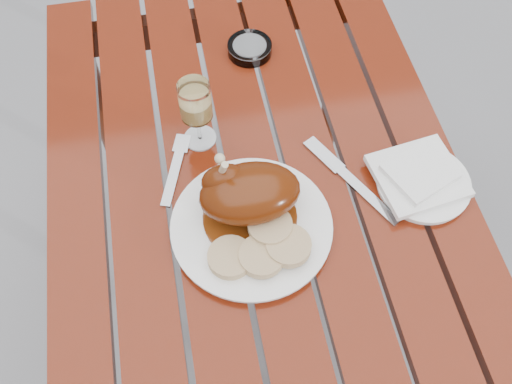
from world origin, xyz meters
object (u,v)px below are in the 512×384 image
(wine_glass, at_px, (197,114))
(ashtray, at_px, (250,48))
(dinner_plate, at_px, (252,227))
(table, at_px, (257,266))
(side_plate, at_px, (423,183))

(wine_glass, xyz_separation_m, ashtray, (0.14, 0.22, -0.06))
(ashtray, bearing_deg, dinner_plate, -100.26)
(table, relative_size, ashtray, 12.08)
(table, xyz_separation_m, ashtray, (0.05, 0.35, 0.39))
(dinner_plate, xyz_separation_m, side_plate, (0.34, 0.03, -0.00))
(dinner_plate, distance_m, side_plate, 0.34)
(table, bearing_deg, dinner_plate, -107.53)
(ashtray, bearing_deg, wine_glass, -123.18)
(side_plate, bearing_deg, wine_glass, 154.39)
(side_plate, distance_m, ashtray, 0.49)
(wine_glass, bearing_deg, dinner_plate, -74.30)
(table, distance_m, side_plate, 0.50)
(table, relative_size, side_plate, 6.63)
(side_plate, height_order, ashtray, ashtray)
(wine_glass, bearing_deg, ashtray, 56.82)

